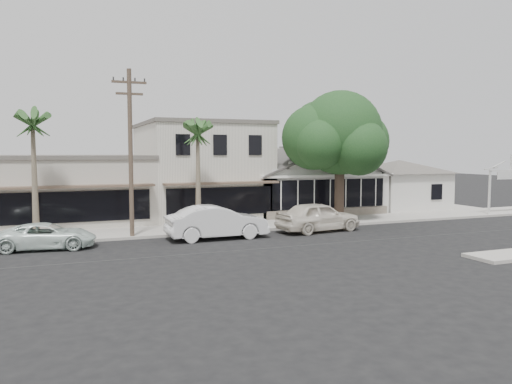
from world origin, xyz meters
name	(u,v)px	position (x,y,z in m)	size (l,w,h in m)	color
ground	(327,244)	(0.00, 0.00, 0.00)	(140.00, 140.00, 0.00)	black
sidewalk_north	(146,232)	(-8.00, 6.75, 0.07)	(90.00, 3.50, 0.15)	#9E9991
corner_shop	(304,178)	(5.00, 12.47, 2.62)	(10.40, 8.60, 5.10)	silver
side_cottage	(399,191)	(13.20, 11.50, 1.50)	(6.00, 6.00, 3.00)	silver
arch_sign	(511,172)	(18.40, 5.30, 3.16)	(4.12, 0.12, 3.95)	white
row_building_near	(199,171)	(-3.00, 13.50, 3.25)	(8.00, 10.00, 6.50)	silver
row_building_midnear	(69,190)	(-12.00, 13.50, 2.10)	(10.00, 10.00, 4.20)	beige
utility_pole	(131,149)	(-9.00, 5.20, 4.79)	(1.80, 0.24, 9.00)	brown
car_0	(318,217)	(1.49, 3.70, 0.87)	(2.06, 5.13, 1.75)	silver
car_1	(217,222)	(-4.76, 3.52, 0.89)	(1.89, 5.43, 1.79)	silver
car_2	(47,236)	(-13.20, 3.78, 0.63)	(2.08, 4.52, 1.26)	silver
shade_tree	(337,136)	(4.91, 7.40, 5.75)	(7.87, 7.12, 8.74)	#4B392D
palm_east	(198,132)	(-5.02, 6.34, 5.83)	(2.78, 2.78, 6.87)	#726651
palm_mid	(33,122)	(-13.76, 6.33, 6.16)	(2.87, 2.87, 7.24)	#726651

